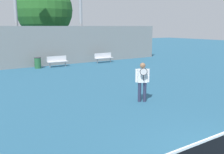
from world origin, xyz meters
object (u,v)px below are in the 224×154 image
object	(u,v)px
tennis_player	(142,80)
bench_courtside_far	(103,57)
bench_courtside_near	(57,60)
tree_green_broad	(45,10)
trash_bin	(38,63)

from	to	relation	value
tennis_player	bench_courtside_far	xyz separation A→B (m)	(5.19, 11.23, -0.44)
bench_courtside_near	tree_green_broad	distance (m)	8.64
tennis_player	trash_bin	size ratio (longest dim) A/B	2.00
bench_courtside_far	tennis_player	bearing A→B (deg)	-114.83
bench_courtside_far	bench_courtside_near	bearing A→B (deg)	-180.00
bench_courtside_near	tree_green_broad	size ratio (longest dim) A/B	0.21
trash_bin	tree_green_broad	distance (m)	9.00
tennis_player	trash_bin	bearing A→B (deg)	125.53
bench_courtside_near	bench_courtside_far	world-z (taller)	same
tennis_player	bench_courtside_near	distance (m)	11.27
tree_green_broad	bench_courtside_near	bearing A→B (deg)	-104.17
bench_courtside_far	tree_green_broad	xyz separation A→B (m)	(-2.50, 7.28, 4.27)
tennis_player	bench_courtside_near	size ratio (longest dim) A/B	1.03
bench_courtside_near	tree_green_broad	world-z (taller)	tree_green_broad
bench_courtside_far	tree_green_broad	distance (m)	8.80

